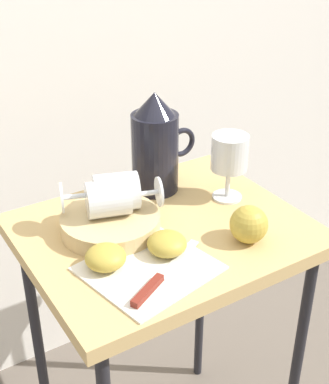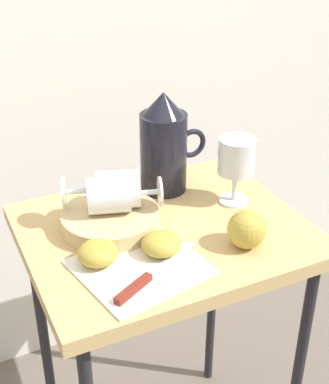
{
  "view_description": "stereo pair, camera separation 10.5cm",
  "coord_description": "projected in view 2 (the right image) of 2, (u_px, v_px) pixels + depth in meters",
  "views": [
    {
      "loc": [
        -0.49,
        -0.78,
        1.3
      ],
      "look_at": [
        0.0,
        0.0,
        0.79
      ],
      "focal_mm": 51.37,
      "sensor_mm": 36.0,
      "label": 1
    },
    {
      "loc": [
        -0.39,
        -0.83,
        1.3
      ],
      "look_at": [
        0.0,
        0.0,
        0.79
      ],
      "focal_mm": 51.37,
      "sensor_mm": 36.0,
      "label": 2
    }
  ],
  "objects": [
    {
      "name": "curtain_drape",
      "position": [
        76.0,
        45.0,
        1.38
      ],
      "size": [
        2.4,
        0.03,
        1.9
      ],
      "primitive_type": "cube",
      "color": "silver",
      "rests_on": "ground_plane"
    },
    {
      "name": "table",
      "position": [
        164.0,
        259.0,
        1.13
      ],
      "size": [
        0.55,
        0.45,
        0.71
      ],
      "color": "tan",
      "rests_on": "ground_plane"
    },
    {
      "name": "linen_napkin",
      "position": [
        140.0,
        267.0,
        0.97
      ],
      "size": [
        0.24,
        0.23,
        0.0
      ],
      "primitive_type": "cube",
      "rotation": [
        0.0,
        0.0,
        0.2
      ],
      "color": "silver",
      "rests_on": "table"
    },
    {
      "name": "basket_tray",
      "position": [
        111.0,
        220.0,
        1.08
      ],
      "size": [
        0.19,
        0.19,
        0.03
      ],
      "primitive_type": "cylinder",
      "color": "tan",
      "rests_on": "table"
    },
    {
      "name": "pitcher",
      "position": [
        164.0,
        151.0,
        1.18
      ],
      "size": [
        0.15,
        0.1,
        0.22
      ],
      "color": "black",
      "rests_on": "table"
    },
    {
      "name": "wine_glass_upright",
      "position": [
        236.0,
        160.0,
        1.13
      ],
      "size": [
        0.08,
        0.08,
        0.15
      ],
      "color": "silver",
      "rests_on": "table"
    },
    {
      "name": "wine_glass_tipped_near",
      "position": [
        116.0,
        189.0,
        1.07
      ],
      "size": [
        0.16,
        0.11,
        0.08
      ],
      "color": "silver",
      "rests_on": "basket_tray"
    },
    {
      "name": "wine_glass_tipped_far",
      "position": [
        111.0,
        195.0,
        1.06
      ],
      "size": [
        0.16,
        0.11,
        0.07
      ],
      "color": "silver",
      "rests_on": "basket_tray"
    },
    {
      "name": "apple_half_left",
      "position": [
        98.0,
        253.0,
        0.97
      ],
      "size": [
        0.07,
        0.07,
        0.04
      ],
      "primitive_type": "ellipsoid",
      "color": "#B29938",
      "rests_on": "linen_napkin"
    },
    {
      "name": "apple_half_right",
      "position": [
        161.0,
        244.0,
        1.0
      ],
      "size": [
        0.07,
        0.07,
        0.04
      ],
      "primitive_type": "ellipsoid",
      "color": "#B29938",
      "rests_on": "linen_napkin"
    },
    {
      "name": "apple_whole",
      "position": [
        247.0,
        229.0,
        1.01
      ],
      "size": [
        0.07,
        0.07,
        0.07
      ],
      "primitive_type": "sphere",
      "color": "#B29938",
      "rests_on": "table"
    },
    {
      "name": "knife",
      "position": [
        146.0,
        279.0,
        0.93
      ],
      "size": [
        0.2,
        0.12,
        0.01
      ],
      "color": "silver",
      "rests_on": "linen_napkin"
    }
  ]
}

